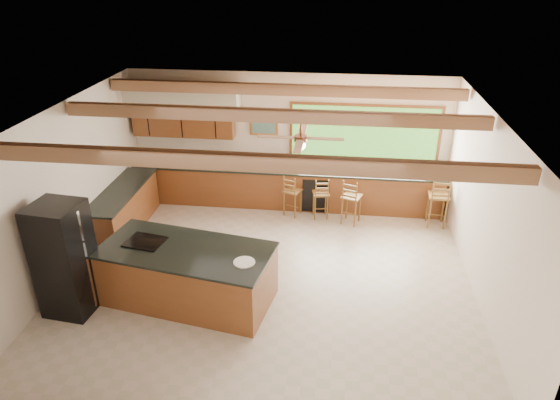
# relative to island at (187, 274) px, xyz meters

# --- Properties ---
(ground) EXTENTS (7.20, 7.20, 0.00)m
(ground) POSITION_rel_island_xyz_m (1.24, 0.81, -0.49)
(ground) COLOR beige
(ground) RESTS_ON ground
(room_shell) EXTENTS (7.27, 6.54, 3.02)m
(room_shell) POSITION_rel_island_xyz_m (1.07, 1.47, 1.72)
(room_shell) COLOR #F1E2D0
(room_shell) RESTS_ON ground
(counter_run) EXTENTS (7.12, 3.10, 1.23)m
(counter_run) POSITION_rel_island_xyz_m (0.42, 3.33, -0.03)
(counter_run) COLOR brown
(counter_run) RESTS_ON ground
(island) EXTENTS (2.99, 1.78, 1.00)m
(island) POSITION_rel_island_xyz_m (0.00, 0.00, 0.00)
(island) COLOR brown
(island) RESTS_ON ground
(refrigerator) EXTENTS (0.81, 0.79, 1.90)m
(refrigerator) POSITION_rel_island_xyz_m (-1.81, -0.49, 0.46)
(refrigerator) COLOR black
(refrigerator) RESTS_ON ground
(bar_stool_a) EXTENTS (0.45, 0.45, 0.97)m
(bar_stool_a) POSITION_rel_island_xyz_m (1.43, 3.21, 0.08)
(bar_stool_a) COLOR brown
(bar_stool_a) RESTS_ON ground
(bar_stool_b) EXTENTS (0.40, 0.40, 0.96)m
(bar_stool_b) POSITION_rel_island_xyz_m (2.06, 3.16, 0.08)
(bar_stool_b) COLOR brown
(bar_stool_b) RESTS_ON ground
(bar_stool_c) EXTENTS (0.48, 0.48, 1.05)m
(bar_stool_c) POSITION_rel_island_xyz_m (2.73, 2.96, 0.13)
(bar_stool_c) COLOR brown
(bar_stool_c) RESTS_ON ground
(bar_stool_d) EXTENTS (0.42, 0.42, 1.16)m
(bar_stool_d) POSITION_rel_island_xyz_m (4.54, 3.08, 0.20)
(bar_stool_d) COLOR brown
(bar_stool_d) RESTS_ON ground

